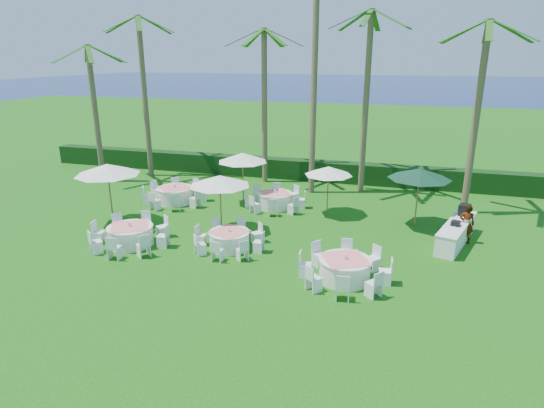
{
  "coord_description": "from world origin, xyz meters",
  "views": [
    {
      "loc": [
        6.44,
        -14.9,
        7.31
      ],
      "look_at": [
        1.31,
        2.78,
        1.3
      ],
      "focal_mm": 30.0,
      "sensor_mm": 36.0,
      "label": 1
    }
  ],
  "objects": [
    {
      "name": "ocean",
      "position": [
        0.0,
        102.0,
        0.0
      ],
      "size": [
        260.0,
        260.0,
        0.0
      ],
      "primitive_type": "plane",
      "color": "#071A4F",
      "rests_on": "ground"
    },
    {
      "name": "banquet_table_c",
      "position": [
        4.92,
        -0.76,
        0.41
      ],
      "size": [
        3.14,
        3.14,
        0.95
      ],
      "color": "white",
      "rests_on": "ground"
    },
    {
      "name": "staff_person",
      "position": [
        9.22,
        3.89,
        0.82
      ],
      "size": [
        0.62,
        0.43,
        1.64
      ],
      "primitive_type": "imported",
      "rotation": [
        0.0,
        0.0,
        3.08
      ],
      "color": "gray",
      "rests_on": "ground"
    },
    {
      "name": "ground",
      "position": [
        0.0,
        0.0,
        0.0
      ],
      "size": [
        120.0,
        120.0,
        0.0
      ],
      "primitive_type": "plane",
      "color": "#12500D",
      "rests_on": "ground"
    },
    {
      "name": "banquet_table_d",
      "position": [
        -4.73,
        5.45,
        0.43
      ],
      "size": [
        3.22,
        3.22,
        0.98
      ],
      "color": "white",
      "rests_on": "ground"
    },
    {
      "name": "banquet_table_a",
      "position": [
        -3.81,
        -0.12,
        0.42
      ],
      "size": [
        3.21,
        3.21,
        0.97
      ],
      "color": "white",
      "rests_on": "ground"
    },
    {
      "name": "palm_c",
      "position": [
        1.72,
        9.28,
        6.98
      ],
      "size": [
        4.41,
        4.05,
        12.97
      ],
      "color": "brown",
      "rests_on": "ground"
    },
    {
      "name": "hedge",
      "position": [
        0.0,
        12.0,
        0.6
      ],
      "size": [
        34.0,
        1.0,
        1.2
      ],
      "primitive_type": "cube",
      "color": "black",
      "rests_on": "ground"
    },
    {
      "name": "palm_e",
      "position": [
        9.59,
        7.94,
        4.89
      ],
      "size": [
        4.13,
        4.4,
        8.86
      ],
      "color": "brown",
      "rests_on": "ground"
    },
    {
      "name": "palm_a",
      "position": [
        -8.93,
        10.18,
        5.26
      ],
      "size": [
        4.4,
        4.01,
        9.59
      ],
      "color": "brown",
      "rests_on": "ground"
    },
    {
      "name": "umbrella_b",
      "position": [
        -0.84,
        2.27,
        2.31
      ],
      "size": [
        2.61,
        2.61,
        2.53
      ],
      "color": "brown",
      "rests_on": "ground"
    },
    {
      "name": "buffet_table",
      "position": [
        8.87,
        3.79,
        0.47
      ],
      "size": [
        1.92,
        3.87,
        1.35
      ],
      "color": "white",
      "rests_on": "ground"
    },
    {
      "name": "palm_d",
      "position": [
        4.37,
        10.34,
        5.27
      ],
      "size": [
        4.13,
        4.4,
        9.61
      ],
      "color": "brown",
      "rests_on": "ground"
    },
    {
      "name": "banquet_table_e",
      "position": [
        0.5,
        6.13,
        0.41
      ],
      "size": [
        3.07,
        3.07,
        0.93
      ],
      "color": "white",
      "rests_on": "ground"
    },
    {
      "name": "palm_b",
      "position": [
        -1.46,
        10.76,
        4.86
      ],
      "size": [
        4.28,
        4.35,
        8.81
      ],
      "color": "brown",
      "rests_on": "ground"
    },
    {
      "name": "umbrella_green",
      "position": [
        7.27,
        5.29,
        2.45
      ],
      "size": [
        2.74,
        2.74,
        2.68
      ],
      "color": "brown",
      "rests_on": "ground"
    },
    {
      "name": "umbrella_a",
      "position": [
        -6.02,
        1.86,
        2.54
      ],
      "size": [
        2.86,
        2.86,
        2.78
      ],
      "color": "brown",
      "rests_on": "ground"
    },
    {
      "name": "palm_f",
      "position": [
        -10.99,
        8.03,
        4.42
      ],
      "size": [
        4.37,
        4.24,
        7.94
      ],
      "color": "brown",
      "rests_on": "ground"
    },
    {
      "name": "umbrella_d",
      "position": [
        3.2,
        5.84,
        2.16
      ],
      "size": [
        2.27,
        2.27,
        2.37
      ],
      "color": "brown",
      "rests_on": "ground"
    },
    {
      "name": "banquet_table_b",
      "position": [
        0.16,
        0.66,
        0.38
      ],
      "size": [
        2.83,
        2.83,
        0.87
      ],
      "color": "white",
      "rests_on": "ground"
    },
    {
      "name": "umbrella_c",
      "position": [
        -1.28,
        6.36,
        2.43
      ],
      "size": [
        2.54,
        2.54,
        2.66
      ],
      "color": "brown",
      "rests_on": "ground"
    }
  ]
}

